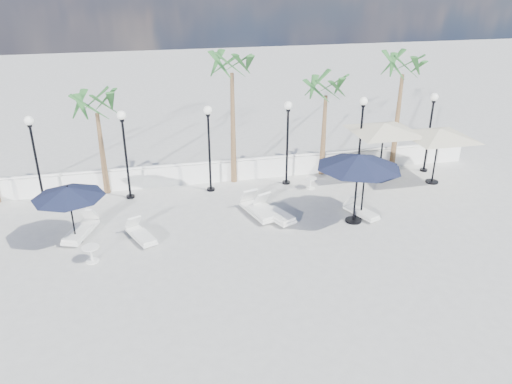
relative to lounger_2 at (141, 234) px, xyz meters
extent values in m
plane|color=#A09F9A|center=(3.11, -2.67, -0.21)|extent=(100.00, 100.00, 0.00)
cube|color=white|center=(3.11, 4.83, 0.24)|extent=(26.00, 0.30, 0.90)
cube|color=white|center=(3.11, 4.83, 0.76)|extent=(26.00, 0.12, 0.08)
cylinder|color=black|center=(-3.89, 3.83, -0.16)|extent=(0.36, 0.36, 0.10)
cylinder|color=black|center=(-3.89, 3.83, 1.54)|extent=(0.10, 0.10, 3.50)
cylinder|color=black|center=(-3.89, 3.83, 3.24)|extent=(0.18, 0.18, 0.10)
sphere|color=white|center=(-3.89, 3.83, 3.45)|extent=(0.36, 0.36, 0.36)
cylinder|color=black|center=(-0.39, 3.83, -0.16)|extent=(0.36, 0.36, 0.10)
cylinder|color=black|center=(-0.39, 3.83, 1.54)|extent=(0.10, 0.10, 3.50)
cylinder|color=black|center=(-0.39, 3.83, 3.24)|extent=(0.18, 0.18, 0.10)
sphere|color=white|center=(-0.39, 3.83, 3.45)|extent=(0.36, 0.36, 0.36)
cylinder|color=black|center=(3.11, 3.83, -0.16)|extent=(0.36, 0.36, 0.10)
cylinder|color=black|center=(3.11, 3.83, 1.54)|extent=(0.10, 0.10, 3.50)
cylinder|color=black|center=(3.11, 3.83, 3.24)|extent=(0.18, 0.18, 0.10)
sphere|color=white|center=(3.11, 3.83, 3.45)|extent=(0.36, 0.36, 0.36)
cylinder|color=black|center=(6.61, 3.83, -0.16)|extent=(0.36, 0.36, 0.10)
cylinder|color=black|center=(6.61, 3.83, 1.54)|extent=(0.10, 0.10, 3.50)
cylinder|color=black|center=(6.61, 3.83, 3.24)|extent=(0.18, 0.18, 0.10)
sphere|color=white|center=(6.61, 3.83, 3.45)|extent=(0.36, 0.36, 0.36)
cylinder|color=black|center=(10.11, 3.83, -0.16)|extent=(0.36, 0.36, 0.10)
cylinder|color=black|center=(10.11, 3.83, 1.54)|extent=(0.10, 0.10, 3.50)
cylinder|color=black|center=(10.11, 3.83, 3.24)|extent=(0.18, 0.18, 0.10)
sphere|color=white|center=(10.11, 3.83, 3.45)|extent=(0.36, 0.36, 0.36)
cylinder|color=black|center=(13.61, 3.83, -0.16)|extent=(0.36, 0.36, 0.10)
cylinder|color=black|center=(13.61, 3.83, 1.54)|extent=(0.10, 0.10, 3.50)
cylinder|color=black|center=(13.61, 3.83, 3.24)|extent=(0.18, 0.18, 0.10)
sphere|color=white|center=(13.61, 3.83, 3.45)|extent=(0.36, 0.36, 0.36)
cone|color=brown|center=(-1.39, 4.63, 1.59)|extent=(0.28, 0.28, 3.60)
cone|color=brown|center=(4.31, 4.63, 2.29)|extent=(0.28, 0.28, 5.00)
cone|color=brown|center=(8.61, 4.63, 1.69)|extent=(0.28, 0.28, 3.80)
cone|color=brown|center=(12.31, 4.63, 2.09)|extent=(0.28, 0.28, 4.60)
cube|color=silver|center=(0.01, -0.02, -0.08)|extent=(1.15, 1.72, 0.09)
cube|color=silver|center=(0.09, -0.22, 0.02)|extent=(0.90, 1.22, 0.09)
cube|color=silver|center=(-0.25, 0.59, 0.25)|extent=(0.62, 0.56, 0.51)
cube|color=silver|center=(-2.16, 0.77, -0.06)|extent=(1.27, 2.01, 0.10)
cube|color=silver|center=(-2.26, 0.53, 0.06)|extent=(1.01, 1.41, 0.10)
cube|color=silver|center=(-1.89, 1.49, 0.32)|extent=(0.72, 0.63, 0.59)
cube|color=silver|center=(4.60, 0.95, -0.05)|extent=(1.19, 2.11, 0.11)
cube|color=silver|center=(4.68, 0.69, 0.07)|extent=(0.97, 1.47, 0.11)
cube|color=silver|center=(4.38, 1.73, 0.35)|extent=(0.73, 0.63, 0.63)
cube|color=silver|center=(5.16, 0.55, -0.05)|extent=(1.42, 2.11, 0.11)
cube|color=silver|center=(5.27, 0.30, 0.07)|extent=(1.12, 1.49, 0.11)
cube|color=silver|center=(4.84, 1.29, 0.35)|extent=(0.77, 0.69, 0.63)
cube|color=silver|center=(8.62, -0.02, -0.08)|extent=(1.06, 1.66, 0.09)
cube|color=silver|center=(8.70, -0.22, 0.01)|extent=(0.84, 1.17, 0.09)
cube|color=silver|center=(8.39, 0.57, 0.23)|extent=(0.60, 0.53, 0.49)
cylinder|color=silver|center=(-1.64, -1.17, -0.19)|extent=(0.45, 0.45, 0.03)
cylinder|color=silver|center=(-1.64, -1.17, 0.06)|extent=(0.07, 0.07, 0.54)
cylinder|color=silver|center=(-1.64, -1.17, 0.34)|extent=(0.58, 0.58, 0.03)
cylinder|color=silver|center=(7.52, 3.03, -0.19)|extent=(0.41, 0.41, 0.03)
cylinder|color=silver|center=(7.52, 3.03, 0.04)|extent=(0.06, 0.06, 0.49)
cylinder|color=silver|center=(7.52, 3.03, 0.29)|extent=(0.53, 0.53, 0.03)
cylinder|color=black|center=(-2.31, 0.36, -0.18)|extent=(0.49, 0.49, 0.05)
cylinder|color=black|center=(-2.31, 0.36, 0.86)|extent=(0.06, 0.06, 2.14)
cone|color=black|center=(-2.31, 0.36, 1.77)|extent=(2.53, 2.53, 0.39)
sphere|color=black|center=(-2.31, 0.36, 1.99)|extent=(0.07, 0.07, 0.07)
cylinder|color=black|center=(8.60, -0.04, -0.18)|extent=(0.57, 0.57, 0.06)
cylinder|color=black|center=(8.60, -0.04, 1.00)|extent=(0.07, 0.07, 2.42)
cone|color=black|center=(8.60, -0.04, 2.03)|extent=(2.83, 2.83, 0.45)
sphere|color=black|center=(8.60, -0.04, 2.28)|extent=(0.08, 0.08, 0.08)
cylinder|color=black|center=(8.12, -0.39, -0.18)|extent=(0.64, 0.64, 0.07)
cylinder|color=black|center=(8.12, -0.39, 1.16)|extent=(0.08, 0.08, 2.73)
cone|color=black|center=(8.12, -0.39, 2.32)|extent=(3.19, 3.19, 0.51)
sphere|color=black|center=(8.12, -0.39, 2.60)|extent=(0.09, 0.09, 0.09)
cylinder|color=black|center=(11.10, 3.53, -0.18)|extent=(0.60, 0.60, 0.07)
cylinder|color=black|center=(11.10, 3.53, 1.11)|extent=(0.08, 0.08, 2.64)
pyramid|color=beige|center=(11.10, 3.53, 2.45)|extent=(5.83, 5.83, 0.40)
cylinder|color=black|center=(13.23, 2.44, -0.18)|extent=(0.59, 0.59, 0.07)
cylinder|color=black|center=(13.23, 2.44, 1.07)|extent=(0.08, 0.08, 2.55)
pyramid|color=beige|center=(13.23, 2.44, 2.37)|extent=(5.54, 5.54, 0.40)
camera|label=1|loc=(0.51, -16.47, 8.82)|focal=35.00mm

